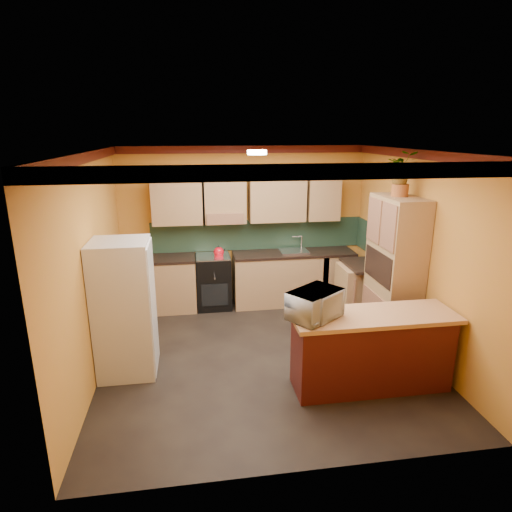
{
  "coord_description": "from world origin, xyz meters",
  "views": [
    {
      "loc": [
        -0.89,
        -5.13,
        2.92
      ],
      "look_at": [
        -0.04,
        0.45,
        1.28
      ],
      "focal_mm": 30.0,
      "sensor_mm": 36.0,
      "label": 1
    }
  ],
  "objects_px": {
    "microwave": "(315,304)",
    "breakfast_bar": "(371,353)",
    "stove": "(213,281)",
    "base_cabinets_back": "(250,280)",
    "fridge": "(124,308)",
    "pantry": "(394,272)"
  },
  "relations": [
    {
      "from": "breakfast_bar",
      "to": "base_cabinets_back",
      "type": "bearing_deg",
      "value": 111.37
    },
    {
      "from": "base_cabinets_back",
      "to": "fridge",
      "type": "height_order",
      "value": "fridge"
    },
    {
      "from": "pantry",
      "to": "breakfast_bar",
      "type": "bearing_deg",
      "value": -125.16
    },
    {
      "from": "pantry",
      "to": "fridge",
      "type": "bearing_deg",
      "value": -175.93
    },
    {
      "from": "stove",
      "to": "microwave",
      "type": "xyz_separation_m",
      "value": [
        0.98,
        -2.71,
        0.64
      ]
    },
    {
      "from": "base_cabinets_back",
      "to": "breakfast_bar",
      "type": "relative_size",
      "value": 2.03
    },
    {
      "from": "stove",
      "to": "fridge",
      "type": "bearing_deg",
      "value": -121.53
    },
    {
      "from": "microwave",
      "to": "breakfast_bar",
      "type": "bearing_deg",
      "value": -36.91
    },
    {
      "from": "pantry",
      "to": "breakfast_bar",
      "type": "relative_size",
      "value": 1.17
    },
    {
      "from": "base_cabinets_back",
      "to": "fridge",
      "type": "relative_size",
      "value": 2.15
    },
    {
      "from": "base_cabinets_back",
      "to": "microwave",
      "type": "distance_m",
      "value": 2.81
    },
    {
      "from": "stove",
      "to": "microwave",
      "type": "bearing_deg",
      "value": -70.08
    },
    {
      "from": "pantry",
      "to": "stove",
      "type": "bearing_deg",
      "value": 145.35
    },
    {
      "from": "fridge",
      "to": "microwave",
      "type": "bearing_deg",
      "value": -19.89
    },
    {
      "from": "base_cabinets_back",
      "to": "stove",
      "type": "distance_m",
      "value": 0.63
    },
    {
      "from": "base_cabinets_back",
      "to": "stove",
      "type": "xyz_separation_m",
      "value": [
        -0.62,
        -0.0,
        0.02
      ]
    },
    {
      "from": "breakfast_bar",
      "to": "stove",
      "type": "bearing_deg",
      "value": 121.88
    },
    {
      "from": "stove",
      "to": "breakfast_bar",
      "type": "xyz_separation_m",
      "value": [
        1.69,
        -2.71,
        -0.02
      ]
    },
    {
      "from": "fridge",
      "to": "breakfast_bar",
      "type": "distance_m",
      "value": 3.0
    },
    {
      "from": "base_cabinets_back",
      "to": "breakfast_bar",
      "type": "height_order",
      "value": "same"
    },
    {
      "from": "base_cabinets_back",
      "to": "fridge",
      "type": "bearing_deg",
      "value": -133.16
    },
    {
      "from": "base_cabinets_back",
      "to": "fridge",
      "type": "xyz_separation_m",
      "value": [
        -1.81,
        -1.93,
        0.41
      ]
    }
  ]
}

